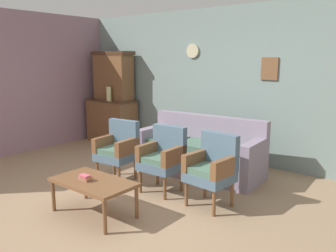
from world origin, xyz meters
The scene contains 11 objects.
ground_plane centered at (0.00, 0.00, 0.00)m, with size 7.68×7.68×0.00m, color #997A5B.
wall_back_with_decor centered at (0.00, 2.63, 1.35)m, with size 6.40×0.09×2.70m.
side_cabinet centered at (-2.50, 2.25, 0.47)m, with size 1.16×0.55×0.93m.
cabinet_upper_hutch centered at (-2.50, 2.33, 1.45)m, with size 0.99×0.38×1.03m.
vase_on_cabinet centered at (-2.36, 2.06, 1.08)m, with size 0.10×0.10×0.30m, color #C8C380.
floral_couch centered at (0.21, 1.65, 0.33)m, with size 2.03×0.91×0.90m.
armchair_near_couch_end centered at (-0.58, 0.61, 0.50)m, with size 0.57×0.54×0.90m.
armchair_by_doorway centered at (0.23, 0.68, 0.50)m, with size 0.54×0.51×0.90m.
armchair_near_cabinet centered at (1.01, 0.69, 0.50)m, with size 0.56×0.53×0.90m.
coffee_table centered at (0.06, -0.40, 0.38)m, with size 1.00×0.56×0.42m.
book_stack_on_table centered at (-0.01, -0.46, 0.46)m, with size 0.16×0.10×0.07m.
Camera 1 is at (3.12, -2.86, 1.82)m, focal length 37.07 mm.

